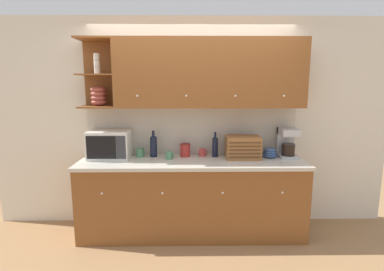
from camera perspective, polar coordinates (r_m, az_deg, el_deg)
ground_plane at (r=4.16m, az=-0.04°, el=-15.74°), size 24.00×24.00×0.00m
wall_back at (r=3.81m, az=-0.05°, el=2.34°), size 5.02×0.06×2.60m
counter_unit at (r=3.68m, az=0.02°, el=-11.54°), size 2.64×0.68×0.91m
backsplash_panel at (r=3.79m, az=-0.05°, el=1.04°), size 2.62×0.01×0.61m
upper_cabinets at (r=3.58m, az=2.59°, el=11.68°), size 2.62×0.38×0.79m
microwave at (r=3.73m, az=-15.36°, el=-1.60°), size 0.48×0.38×0.33m
mug_patterned_third at (r=3.73m, az=-9.86°, el=-3.23°), size 0.11×0.10×0.10m
second_wine_bottle at (r=3.68m, az=-7.33°, el=-1.80°), size 0.08×0.08×0.32m
mug at (r=3.57m, az=-4.35°, el=-3.79°), size 0.09×0.08×0.09m
storage_canister at (r=3.68m, az=-1.32°, el=-2.77°), size 0.13×0.13×0.16m
mug_blue_second at (r=3.70m, az=2.02°, el=-3.25°), size 0.10×0.08×0.09m
wine_bottle at (r=3.67m, az=4.42°, el=-1.93°), size 0.07×0.07×0.31m
bread_box at (r=3.62m, az=9.64°, el=-2.26°), size 0.40×0.28×0.27m
bowl_stack_on_counter at (r=3.76m, az=14.61°, el=-3.21°), size 0.17×0.17×0.12m
coffee_maker at (r=3.82m, az=17.68°, el=-1.21°), size 0.21×0.27×0.35m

